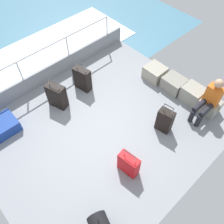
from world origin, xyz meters
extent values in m
cube|color=gray|center=(0.00, 0.00, -0.03)|extent=(4.40, 5.20, 0.06)
cube|color=gray|center=(-2.17, 0.00, 0.23)|extent=(0.06, 5.20, 0.45)
cylinder|color=silver|center=(-2.17, -0.69, 0.50)|extent=(0.04, 0.04, 1.00)
cylinder|color=silver|center=(-2.17, 0.69, 0.50)|extent=(0.04, 0.04, 1.00)
cylinder|color=silver|center=(-2.17, 2.08, 0.50)|extent=(0.04, 0.04, 1.00)
cylinder|color=silver|center=(-2.17, 0.00, 1.00)|extent=(0.04, 4.16, 0.04)
cube|color=white|center=(-3.60, 0.00, -0.34)|extent=(2.40, 7.28, 0.01)
cube|color=#9E9989|center=(-0.30, 2.11, 0.18)|extent=(0.52, 0.48, 0.36)
torus|color=tan|center=(-0.57, 2.11, 0.25)|extent=(0.02, 0.12, 0.12)
torus|color=tan|center=(-0.03, 2.11, 0.25)|extent=(0.02, 0.12, 0.12)
cube|color=gray|center=(0.30, 2.15, 0.18)|extent=(0.54, 0.46, 0.36)
torus|color=tan|center=(0.02, 2.15, 0.25)|extent=(0.02, 0.12, 0.12)
torus|color=tan|center=(0.58, 2.15, 0.25)|extent=(0.02, 0.12, 0.12)
cube|color=gray|center=(0.85, 2.19, 0.20)|extent=(0.50, 0.44, 0.40)
torus|color=tan|center=(0.59, 2.19, 0.28)|extent=(0.02, 0.12, 0.12)
torus|color=tan|center=(1.10, 2.19, 0.28)|extent=(0.02, 0.12, 0.12)
cube|color=gray|center=(1.32, 2.17, 0.18)|extent=(0.48, 0.41, 0.36)
torus|color=tan|center=(1.07, 2.17, 0.25)|extent=(0.02, 0.12, 0.12)
torus|color=tan|center=(1.57, 2.17, 0.25)|extent=(0.02, 0.12, 0.12)
cube|color=orange|center=(1.32, 2.12, 0.60)|extent=(0.34, 0.20, 0.48)
sphere|color=tan|center=(1.32, 2.12, 0.96)|extent=(0.20, 0.20, 0.20)
cylinder|color=black|center=(1.41, 1.82, 0.40)|extent=(0.12, 0.40, 0.12)
cylinder|color=black|center=(1.41, 1.62, 0.18)|extent=(0.11, 0.11, 0.36)
cylinder|color=black|center=(1.23, 1.82, 0.40)|extent=(0.12, 0.40, 0.12)
cylinder|color=black|center=(1.23, 1.62, 0.18)|extent=(0.11, 0.11, 0.36)
cube|color=black|center=(-1.28, -0.35, 0.32)|extent=(0.50, 0.36, 0.64)
cylinder|color=#A5A8AD|center=(-1.41, -0.39, 0.72)|extent=(0.02, 0.02, 0.16)
cylinder|color=#A5A8AD|center=(-1.15, -0.31, 0.72)|extent=(0.02, 0.02, 0.16)
cylinder|color=#2D2D2D|center=(-1.28, -0.35, 0.80)|extent=(0.28, 0.11, 0.02)
cube|color=silver|center=(-1.32, -0.23, 0.37)|extent=(0.05, 0.02, 0.08)
cube|color=red|center=(1.11, -0.33, 0.26)|extent=(0.44, 0.24, 0.53)
cylinder|color=#A5A8AD|center=(0.98, -0.34, 0.61)|extent=(0.02, 0.02, 0.17)
cylinder|color=#A5A8AD|center=(1.23, -0.31, 0.61)|extent=(0.02, 0.02, 0.17)
cylinder|color=#2D2D2D|center=(1.11, -0.33, 0.69)|extent=(0.27, 0.05, 0.02)
cube|color=green|center=(1.09, -0.23, 0.44)|extent=(0.05, 0.01, 0.08)
cube|color=navy|center=(-1.51, -1.77, 0.14)|extent=(0.57, 0.80, 0.28)
cube|color=silver|center=(-1.51, -1.37, 0.17)|extent=(0.05, 0.01, 0.08)
cube|color=black|center=(0.93, 0.98, 0.30)|extent=(0.37, 0.26, 0.61)
cylinder|color=#A5A8AD|center=(0.83, 0.96, 0.71)|extent=(0.02, 0.02, 0.20)
cylinder|color=#A5A8AD|center=(1.03, 1.00, 0.71)|extent=(0.02, 0.02, 0.20)
cylinder|color=#2D2D2D|center=(0.93, 0.98, 0.81)|extent=(0.23, 0.05, 0.02)
cube|color=silver|center=(0.92, 1.09, 0.44)|extent=(0.05, 0.01, 0.08)
cube|color=black|center=(-1.32, 0.46, 0.31)|extent=(0.47, 0.29, 0.63)
cylinder|color=#A5A8AD|center=(-1.44, 0.43, 0.73)|extent=(0.02, 0.02, 0.20)
cylinder|color=#A5A8AD|center=(-1.19, 0.49, 0.73)|extent=(0.02, 0.02, 0.20)
cylinder|color=#2D2D2D|center=(-1.32, 0.46, 0.83)|extent=(0.28, 0.07, 0.02)
cube|color=silver|center=(-1.34, 0.57, 0.36)|extent=(0.05, 0.02, 0.08)
camera|label=1|loc=(2.37, -1.95, 4.56)|focal=38.09mm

